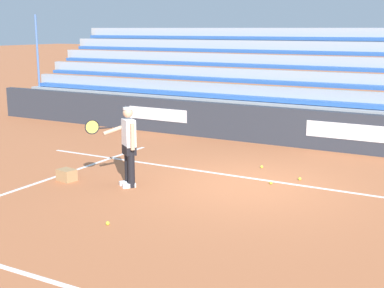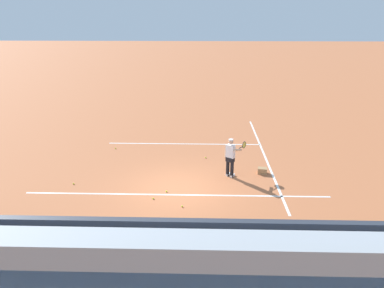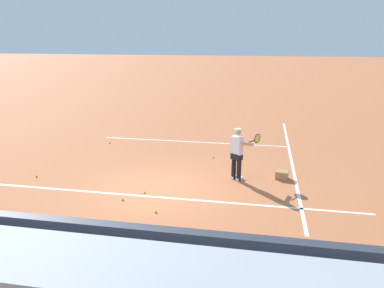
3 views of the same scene
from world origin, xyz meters
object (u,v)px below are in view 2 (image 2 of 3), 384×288
Objects in this scene: ball_box_cardboard at (262,171)px; tennis_ball_by_box at (74,184)px; tennis_player at (231,157)px; tennis_ball_stray_back at (166,191)px; tennis_ball_near_player at (206,157)px; tennis_ball_far_left at (153,198)px; tennis_ball_far_right at (182,206)px; tennis_ball_on_baseline at (115,148)px.

ball_box_cardboard is 8.15m from tennis_ball_by_box.
tennis_ball_by_box is at bearing -171.13° from tennis_player.
tennis_ball_by_box is at bearing 171.47° from tennis_ball_stray_back.
tennis_ball_near_player is (-2.52, 1.76, -0.10)m from ball_box_cardboard.
tennis_ball_by_box and tennis_ball_far_left have the same top height.
tennis_ball_stray_back and tennis_ball_far_left have the same top height.
tennis_ball_stray_back and tennis_ball_near_player have the same top height.
tennis_ball_far_left is at bearing -144.21° from tennis_player.
tennis_ball_far_right is 1.00× the size of tennis_ball_near_player.
tennis_ball_near_player is at bearing 29.49° from tennis_ball_by_box.
tennis_ball_near_player is at bearing 145.04° from ball_box_cardboard.
tennis_ball_far_left is at bearing -115.16° from tennis_ball_near_player.
ball_box_cardboard reaches higher than tennis_ball_far_left.
tennis_player reaches higher than tennis_ball_by_box.
tennis_player is 25.98× the size of tennis_ball_on_baseline.
tennis_ball_on_baseline and tennis_ball_near_player have the same top height.
tennis_player is at bearing 8.87° from tennis_ball_by_box.
tennis_ball_far_right is (-1.95, -2.81, -0.86)m from tennis_player.
tennis_ball_far_right and tennis_ball_far_left have the same top height.
ball_box_cardboard reaches higher than tennis_ball_stray_back.
tennis_ball_by_box is (-3.94, 0.59, 0.00)m from tennis_ball_stray_back.
tennis_ball_near_player is (2.03, 4.33, 0.00)m from tennis_ball_far_left.
tennis_ball_near_player is at bearing -14.02° from tennis_ball_on_baseline.
ball_box_cardboard is 5.22m from tennis_ball_far_left.
tennis_ball_stray_back is 4.04m from tennis_ball_near_player.
tennis_ball_stray_back is (-4.10, -1.96, -0.10)m from ball_box_cardboard.
tennis_ball_far_right and tennis_ball_on_baseline have the same top height.
ball_box_cardboard is 6.06× the size of tennis_ball_far_left.
tennis_ball_near_player is at bearing 66.96° from tennis_ball_stray_back.
tennis_ball_on_baseline is 4.87m from tennis_ball_near_player.
tennis_ball_far_left is at bearing 153.17° from tennis_ball_far_right.
tennis_ball_far_right is 1.38m from tennis_ball_stray_back.
ball_box_cardboard is at bearing 25.52° from tennis_ball_stray_back.
tennis_ball_far_left is at bearing -150.55° from ball_box_cardboard.
tennis_ball_by_box is 4.38m from tennis_ball_on_baseline.
tennis_player is at bearing 35.79° from tennis_ball_far_left.
tennis_ball_on_baseline is at bearing 150.49° from tennis_player.
tennis_ball_far_right is at bearing -100.25° from tennis_ball_near_player.
tennis_ball_far_right is at bearing -59.80° from tennis_ball_stray_back.
tennis_ball_near_player is (-1.06, 2.10, -0.86)m from tennis_player.
ball_box_cardboard is 6.06× the size of tennis_ball_stray_back.
tennis_ball_stray_back is at bearing -154.48° from ball_box_cardboard.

